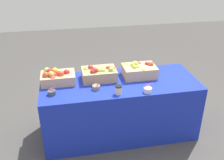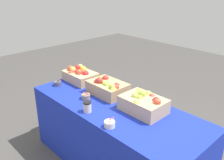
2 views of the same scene
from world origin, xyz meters
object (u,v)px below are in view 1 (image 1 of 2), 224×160
object	(u,v)px
sample_bowl_far	(96,87)
coffee_cup	(118,90)
apple_crate_right	(139,70)
sample_bowl_mid	(148,90)
apple_crate_middle	(100,73)
apple_crate_left	(57,77)
sample_bowl_near	(52,92)

from	to	relation	value
sample_bowl_far	coffee_cup	world-z (taller)	coffee_cup
apple_crate_right	sample_bowl_mid	xyz separation A→B (m)	(-0.02, -0.41, -0.05)
apple_crate_middle	apple_crate_left	bearing A→B (deg)	179.46
apple_crate_middle	sample_bowl_far	xyz separation A→B (m)	(-0.08, -0.24, -0.06)
sample_bowl_near	coffee_cup	bearing A→B (deg)	-10.08
apple_crate_right	coffee_cup	size ratio (longest dim) A/B	3.96
sample_bowl_mid	coffee_cup	size ratio (longest dim) A/B	1.14
apple_crate_left	sample_bowl_near	world-z (taller)	apple_crate_left
apple_crate_right	sample_bowl_far	size ratio (longest dim) A/B	4.35
apple_crate_left	sample_bowl_far	size ratio (longest dim) A/B	4.28
apple_crate_right	sample_bowl_far	world-z (taller)	apple_crate_right
sample_bowl_near	sample_bowl_mid	world-z (taller)	sample_bowl_mid
sample_bowl_near	apple_crate_right	bearing A→B (deg)	13.62
apple_crate_left	sample_bowl_near	distance (m)	0.28
apple_crate_right	coffee_cup	bearing A→B (deg)	-131.84
sample_bowl_mid	coffee_cup	bearing A→B (deg)	175.82
apple_crate_left	coffee_cup	xyz separation A→B (m)	(0.66, -0.40, -0.03)
apple_crate_left	sample_bowl_mid	size ratio (longest dim) A/B	3.41
apple_crate_left	sample_bowl_far	distance (m)	0.50
apple_crate_middle	sample_bowl_far	world-z (taller)	apple_crate_middle
apple_crate_middle	apple_crate_right	xyz separation A→B (m)	(0.50, -0.01, 0.00)
coffee_cup	sample_bowl_far	bearing A→B (deg)	145.21
apple_crate_right	apple_crate_middle	bearing A→B (deg)	179.37
apple_crate_right	sample_bowl_mid	world-z (taller)	apple_crate_right
apple_crate_right	sample_bowl_mid	distance (m)	0.42
apple_crate_left	apple_crate_middle	xyz separation A→B (m)	(0.51, -0.00, 0.00)
apple_crate_left	apple_crate_right	distance (m)	1.01
sample_bowl_near	apple_crate_middle	bearing A→B (deg)	24.75
apple_crate_middle	sample_bowl_near	size ratio (longest dim) A/B	4.38
sample_bowl_far	coffee_cup	bearing A→B (deg)	-34.79
coffee_cup	sample_bowl_near	bearing A→B (deg)	169.92
sample_bowl_near	sample_bowl_far	bearing A→B (deg)	3.25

